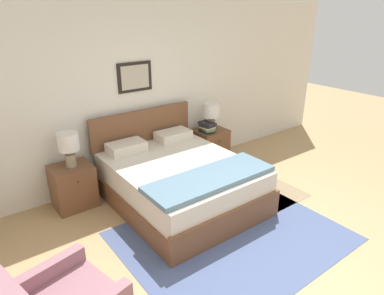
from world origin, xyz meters
name	(u,v)px	position (x,y,z in m)	size (l,w,h in m)	color
ground_plane	(291,268)	(0.00, 0.00, 0.00)	(16.00, 16.00, 0.00)	tan
wall_back	(147,92)	(0.00, 2.83, 1.30)	(7.92, 0.09, 2.60)	silver
area_rug_main	(232,236)	(-0.13, 0.75, 0.00)	(2.46, 1.99, 0.01)	#47567F
area_rug_bedside	(255,187)	(0.94, 1.40, 0.00)	(0.97, 1.28, 0.01)	#897556
bed	(180,181)	(-0.18, 1.75, 0.32)	(1.64, 2.01, 1.08)	brown
nightstand_near_window	(73,186)	(-1.36, 2.53, 0.29)	(0.52, 0.47, 0.58)	brown
nightstand_by_door	(210,146)	(1.01, 2.53, 0.29)	(0.52, 0.47, 0.58)	brown
table_lamp_near_window	(68,145)	(-1.34, 2.52, 0.88)	(0.27, 0.27, 0.46)	gray
table_lamp_by_door	(212,112)	(1.01, 2.52, 0.88)	(0.27, 0.27, 0.46)	gray
book_thick_bottom	(207,131)	(0.89, 2.48, 0.60)	(0.21, 0.20, 0.04)	#232328
book_hardcover_middle	(207,129)	(0.89, 2.48, 0.63)	(0.20, 0.29, 0.03)	#4C7551
book_novel_upper	(207,127)	(0.89, 2.48, 0.66)	(0.20, 0.23, 0.03)	beige
book_slim_near_top	(207,125)	(0.89, 2.48, 0.69)	(0.21, 0.24, 0.03)	#232328
book_paperback_top	(207,123)	(0.89, 2.48, 0.73)	(0.20, 0.28, 0.04)	#232328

